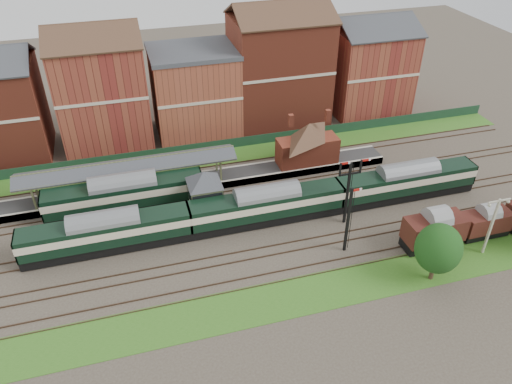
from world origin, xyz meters
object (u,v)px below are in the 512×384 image
object	(u,v)px
semaphore_bracket	(348,189)
dmu_train	(267,205)
signal_box	(205,193)
goods_van_a	(434,230)
platform_railcar	(125,194)

from	to	relation	value
semaphore_bracket	dmu_train	bearing A→B (deg)	163.82
signal_box	dmu_train	world-z (taller)	signal_box
semaphore_bracket	dmu_train	xyz separation A→B (m)	(-8.62, 2.50, -2.25)
signal_box	goods_van_a	xyz separation A→B (m)	(22.24, -12.25, -0.98)
dmu_train	goods_van_a	xyz separation A→B (m)	(15.82, -9.00, -0.18)
signal_box	semaphore_bracket	xyz separation A→B (m)	(15.04, -5.75, 1.44)
signal_box	goods_van_a	bearing A→B (deg)	-28.84
dmu_train	platform_railcar	distance (m)	16.62
signal_box	platform_railcar	world-z (taller)	signal_box
goods_van_a	platform_railcar	bearing A→B (deg)	153.52
semaphore_bracket	goods_van_a	distance (m)	10.00
dmu_train	platform_railcar	size ratio (longest dim) A/B	2.89
semaphore_bracket	platform_railcar	world-z (taller)	semaphore_bracket
goods_van_a	signal_box	bearing A→B (deg)	151.16
platform_railcar	goods_van_a	distance (m)	34.76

